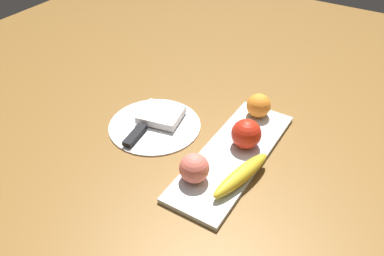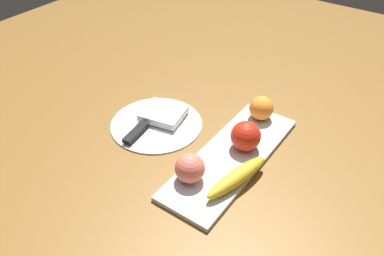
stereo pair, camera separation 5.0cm
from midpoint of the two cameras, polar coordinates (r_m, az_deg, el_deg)
The scene contains 9 objects.
ground_plane at distance 0.98m, azimuth 5.05°, elevation -4.18°, with size 2.40×2.40×0.00m, color brown.
fruit_tray at distance 0.97m, azimuth 7.34°, elevation -4.28°, with size 0.44×0.15×0.01m, color silver.
apple at distance 0.97m, azimuth 9.39°, elevation -1.20°, with size 0.08×0.08×0.08m, color red.
banana at distance 0.89m, azimuth 8.29°, elevation -7.16°, with size 0.19×0.04×0.04m, color yellow.
orange_near_apple at distance 1.08m, azimuth 11.48°, elevation 2.86°, with size 0.07×0.07×0.07m, color orange.
peach at distance 0.87m, azimuth 1.58°, elevation -6.07°, with size 0.07×0.07×0.07m, color #E76D5D.
dinner_plate at distance 1.07m, azimuth -3.91°, elevation 0.66°, with size 0.25×0.25×0.01m, color white.
folded_napkin at distance 1.08m, azimuth -2.91°, elevation 2.12°, with size 0.10×0.11×0.02m, color white.
knife at distance 1.04m, azimuth -6.44°, elevation -0.28°, with size 0.18×0.05×0.01m.
Camera 2 is at (-0.62, -0.37, 0.66)m, focal length 36.28 mm.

